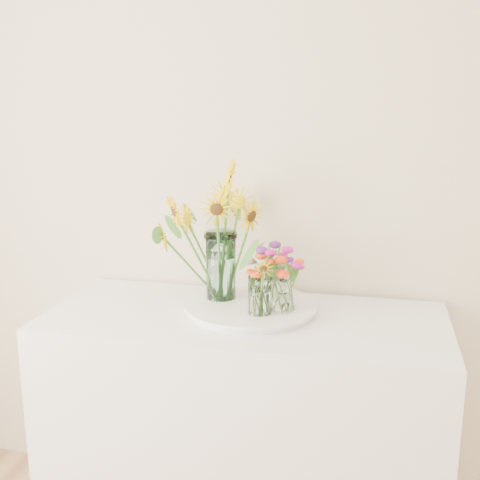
{
  "coord_description": "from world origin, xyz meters",
  "views": [
    {
      "loc": [
        0.19,
        -0.01,
        1.64
      ],
      "look_at": [
        -0.26,
        1.99,
        1.16
      ],
      "focal_mm": 45.0,
      "sensor_mm": 36.0,
      "label": 1
    }
  ],
  "objects": [
    {
      "name": "tray",
      "position": [
        -0.22,
        1.97,
        0.91
      ],
      "size": [
        0.45,
        0.45,
        0.02
      ],
      "primitive_type": "cylinder",
      "color": "white",
      "rests_on": "counter"
    },
    {
      "name": "small_vase_a",
      "position": [
        -0.17,
        1.89,
        0.99
      ],
      "size": [
        0.08,
        0.08,
        0.14
      ],
      "primitive_type": "cylinder",
      "rotation": [
        0.0,
        0.0,
        -0.05
      ],
      "color": "white",
      "rests_on": "tray"
    },
    {
      "name": "counter",
      "position": [
        -0.23,
        1.93,
        0.45
      ],
      "size": [
        1.4,
        0.6,
        0.9
      ],
      "primitive_type": "cube",
      "color": "white",
      "rests_on": "ground_plane"
    },
    {
      "name": "wildflower_posy_a",
      "position": [
        -0.17,
        1.89,
        1.04
      ],
      "size": [
        0.19,
        0.19,
        0.23
      ],
      "primitive_type": null,
      "color": "#FF4216",
      "rests_on": "tray"
    },
    {
      "name": "small_vase_b",
      "position": [
        -0.1,
        1.93,
        0.98
      ],
      "size": [
        0.09,
        0.09,
        0.11
      ],
      "primitive_type": null,
      "rotation": [
        0.0,
        0.0,
        -0.18
      ],
      "color": "white",
      "rests_on": "tray"
    },
    {
      "name": "wildflower_posy_c",
      "position": [
        -0.14,
        2.05,
        1.03
      ],
      "size": [
        0.19,
        0.19,
        0.22
      ],
      "primitive_type": null,
      "color": "#FF4216",
      "rests_on": "tray"
    },
    {
      "name": "small_vase_c",
      "position": [
        -0.14,
        2.05,
        0.99
      ],
      "size": [
        0.08,
        0.08,
        0.13
      ],
      "primitive_type": "cylinder",
      "rotation": [
        0.0,
        0.0,
        -0.1
      ],
      "color": "white",
      "rests_on": "tray"
    },
    {
      "name": "wildflower_posy_b",
      "position": [
        -0.1,
        1.93,
        1.03
      ],
      "size": [
        0.21,
        0.21,
        0.2
      ],
      "primitive_type": null,
      "color": "#FF4216",
      "rests_on": "tray"
    },
    {
      "name": "sunflower_bouquet",
      "position": [
        -0.34,
        2.02,
        1.17
      ],
      "size": [
        0.86,
        0.86,
        0.5
      ],
      "primitive_type": null,
      "rotation": [
        0.0,
        0.0,
        0.17
      ],
      "color": "yellow",
      "rests_on": "tray"
    },
    {
      "name": "mason_jar",
      "position": [
        -0.34,
        2.02,
        1.05
      ],
      "size": [
        0.12,
        0.12,
        0.25
      ],
      "primitive_type": "cylinder",
      "rotation": [
        0.0,
        0.0,
        0.17
      ],
      "color": "#9BCFC4",
      "rests_on": "tray"
    }
  ]
}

